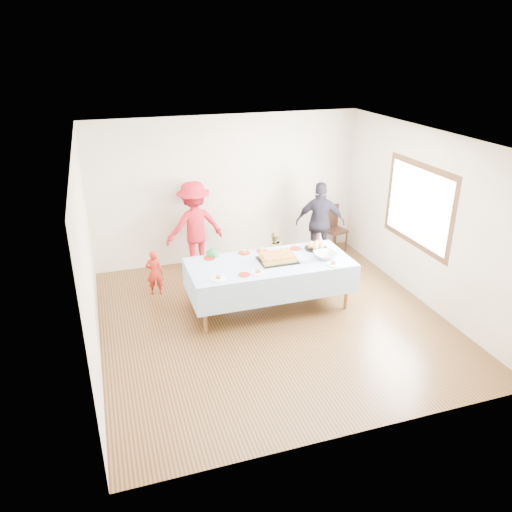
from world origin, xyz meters
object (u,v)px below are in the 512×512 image
at_px(dining_chair, 333,225).
at_px(adult_left, 195,226).
at_px(party_table, 270,265).
at_px(birthday_cake, 278,258).

distance_m(dining_chair, adult_left, 2.81).
bearing_deg(party_table, birthday_cake, -0.15).
distance_m(birthday_cake, dining_chair, 2.66).
bearing_deg(party_table, adult_left, 113.94).
height_order(party_table, dining_chair, dining_chair).
distance_m(party_table, birthday_cake, 0.16).
relative_size(dining_chair, adult_left, 0.54).
xyz_separation_m(birthday_cake, adult_left, (-0.92, 1.80, -0.01)).
distance_m(party_table, adult_left, 1.97).
height_order(party_table, adult_left, adult_left).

